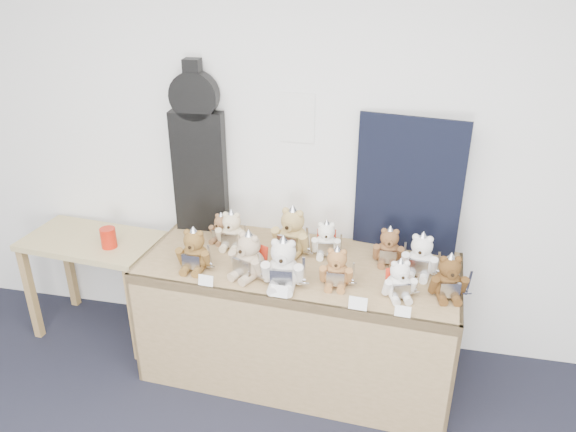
% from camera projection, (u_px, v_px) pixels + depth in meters
% --- Properties ---
extents(room_shell, '(6.00, 6.00, 6.00)m').
position_uv_depth(room_shell, '(297.00, 118.00, 3.31)').
color(room_shell, silver).
rests_on(room_shell, floor).
extents(display_table, '(1.88, 0.87, 0.77)m').
position_uv_depth(display_table, '(296.00, 294.00, 3.27)').
color(display_table, olive).
rests_on(display_table, floor).
extents(side_table, '(0.90, 0.56, 0.72)m').
position_uv_depth(side_table, '(94.00, 255.00, 3.70)').
color(side_table, '#93804F').
rests_on(side_table, floor).
extents(guitar_case, '(0.33, 0.11, 1.09)m').
position_uv_depth(guitar_case, '(198.00, 151.00, 3.45)').
color(guitar_case, black).
rests_on(guitar_case, display_table).
extents(navy_board, '(0.61, 0.12, 0.82)m').
position_uv_depth(navy_board, '(408.00, 186.00, 3.25)').
color(navy_board, black).
rests_on(navy_board, display_table).
extents(red_cup, '(0.10, 0.10, 0.13)m').
position_uv_depth(red_cup, '(108.00, 238.00, 3.51)').
color(red_cup, red).
rests_on(red_cup, side_table).
extents(teddy_front_far_left, '(0.23, 0.18, 0.28)m').
position_uv_depth(teddy_front_far_left, '(194.00, 251.00, 3.17)').
color(teddy_front_far_left, brown).
rests_on(teddy_front_far_left, display_table).
extents(teddy_front_left, '(0.24, 0.24, 0.30)m').
position_uv_depth(teddy_front_left, '(249.00, 257.00, 3.09)').
color(teddy_front_left, tan).
rests_on(teddy_front_left, display_table).
extents(teddy_front_centre, '(0.26, 0.21, 0.32)m').
position_uv_depth(teddy_front_centre, '(283.00, 265.00, 3.00)').
color(teddy_front_centre, silver).
rests_on(teddy_front_centre, display_table).
extents(teddy_front_right, '(0.21, 0.17, 0.25)m').
position_uv_depth(teddy_front_right, '(336.00, 269.00, 3.01)').
color(teddy_front_right, '#966439').
rests_on(teddy_front_right, display_table).
extents(teddy_front_far_right, '(0.20, 0.19, 0.24)m').
position_uv_depth(teddy_front_far_right, '(399.00, 281.00, 2.92)').
color(teddy_front_far_right, white).
rests_on(teddy_front_far_right, display_table).
extents(teddy_front_end, '(0.23, 0.20, 0.27)m').
position_uv_depth(teddy_front_end, '(449.00, 278.00, 2.91)').
color(teddy_front_end, '#52371C').
rests_on(teddy_front_end, display_table).
extents(teddy_back_left, '(0.21, 0.17, 0.26)m').
position_uv_depth(teddy_back_left, '(232.00, 231.00, 3.41)').
color(teddy_back_left, beige).
rests_on(teddy_back_left, display_table).
extents(teddy_back_centre_left, '(0.27, 0.24, 0.33)m').
position_uv_depth(teddy_back_centre_left, '(292.00, 233.00, 3.33)').
color(teddy_back_centre_left, tan).
rests_on(teddy_back_centre_left, display_table).
extents(teddy_back_centre_right, '(0.20, 0.17, 0.24)m').
position_uv_depth(teddy_back_centre_right, '(326.00, 240.00, 3.32)').
color(teddy_back_centre_right, white).
rests_on(teddy_back_centre_right, display_table).
extents(teddy_back_right, '(0.20, 0.16, 0.25)m').
position_uv_depth(teddy_back_right, '(389.00, 247.00, 3.23)').
color(teddy_back_right, brown).
rests_on(teddy_back_right, display_table).
extents(teddy_back_end, '(0.23, 0.20, 0.28)m').
position_uv_depth(teddy_back_end, '(421.00, 257.00, 3.11)').
color(teddy_back_end, white).
rests_on(teddy_back_end, display_table).
extents(teddy_back_far_left, '(0.17, 0.16, 0.21)m').
position_uv_depth(teddy_back_far_left, '(221.00, 229.00, 3.48)').
color(teddy_back_far_left, brown).
rests_on(teddy_back_far_left, display_table).
extents(entry_card_a, '(0.09, 0.02, 0.06)m').
position_uv_depth(entry_card_a, '(206.00, 281.00, 3.03)').
color(entry_card_a, white).
rests_on(entry_card_a, display_table).
extents(entry_card_b, '(0.09, 0.03, 0.07)m').
position_uv_depth(entry_card_b, '(279.00, 291.00, 2.93)').
color(entry_card_b, white).
rests_on(entry_card_b, display_table).
extents(entry_card_c, '(0.10, 0.03, 0.07)m').
position_uv_depth(entry_card_c, '(358.00, 303.00, 2.83)').
color(entry_card_c, white).
rests_on(entry_card_c, display_table).
extents(entry_card_d, '(0.08, 0.02, 0.06)m').
position_uv_depth(entry_card_d, '(403.00, 311.00, 2.78)').
color(entry_card_d, white).
rests_on(entry_card_d, display_table).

